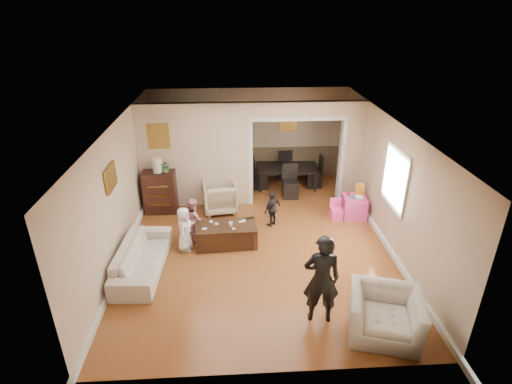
{
  "coord_description": "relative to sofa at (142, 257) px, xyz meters",
  "views": [
    {
      "loc": [
        -0.46,
        -7.47,
        4.7
      ],
      "look_at": [
        0.0,
        0.2,
        1.05
      ],
      "focal_mm": 28.14,
      "sensor_mm": 36.0,
      "label": 1
    }
  ],
  "objects": [
    {
      "name": "child_kneel_a",
      "position": [
        0.75,
        0.67,
        0.2
      ],
      "size": [
        0.36,
        0.51,
        0.97
      ],
      "primitive_type": "imported",
      "rotation": [
        0.0,
        0.0,
        1.46
      ],
      "color": "white",
      "rests_on": "ground"
    },
    {
      "name": "coffee_table",
      "position": [
        1.6,
        0.82,
        -0.05
      ],
      "size": [
        1.3,
        0.71,
        0.47
      ],
      "primitive_type": "cube",
      "rotation": [
        0.0,
        0.0,
        0.07
      ],
      "color": "#3D2013",
      "rests_on": "ground"
    },
    {
      "name": "armchair_back",
      "position": [
        1.43,
        2.37,
        0.08
      ],
      "size": [
        0.89,
        0.91,
        0.74
      ],
      "primitive_type": "imported",
      "rotation": [
        0.0,
        0.0,
        3.28
      ],
      "color": "#C6AC89",
      "rests_on": "ground"
    },
    {
      "name": "armchair_front",
      "position": [
        4.06,
        -1.86,
        0.07
      ],
      "size": [
        1.31,
        1.22,
        0.71
      ],
      "primitive_type": "imported",
      "rotation": [
        0.0,
        0.0,
        -0.28
      ],
      "color": "beige",
      "rests_on": "ground"
    },
    {
      "name": "child_kneel_b",
      "position": [
        0.9,
        1.12,
        0.19
      ],
      "size": [
        0.52,
        0.57,
        0.95
      ],
      "primitive_type": "imported",
      "rotation": [
        0.0,
        0.0,
        1.99
      ],
      "color": "pink",
      "rests_on": "ground"
    },
    {
      "name": "potted_plant",
      "position": [
        0.19,
        2.41,
        0.91
      ],
      "size": [
        0.26,
        0.22,
        0.29
      ],
      "primitive_type": "imported",
      "color": "#36682E",
      "rests_on": "dresser"
    },
    {
      "name": "window_pane",
      "position": [
        4.98,
        0.58,
        1.26
      ],
      "size": [
        0.03,
        0.95,
        1.1
      ],
      "primitive_type": "cube",
      "color": "white",
      "rests_on": "ground"
    },
    {
      "name": "craft_papers",
      "position": [
        1.56,
        0.86,
        0.18
      ],
      "size": [
        0.92,
        0.42,
        0.0
      ],
      "color": "white",
      "rests_on": "coffee_table"
    },
    {
      "name": "dresser",
      "position": [
        -0.01,
        2.41,
        0.24
      ],
      "size": [
        0.77,
        0.43,
        1.05
      ],
      "primitive_type": "cube",
      "color": "#33130F",
      "rests_on": "ground"
    },
    {
      "name": "table_lamp",
      "position": [
        -0.01,
        2.41,
        0.94
      ],
      "size": [
        0.22,
        0.22,
        0.36
      ],
      "primitive_type": "cylinder",
      "color": "beige",
      "rests_on": "dresser"
    },
    {
      "name": "dining_table",
      "position": [
        3.27,
        3.68,
        0.0
      ],
      "size": [
        1.69,
        0.99,
        0.58
      ],
      "primitive_type": "imported",
      "rotation": [
        0.0,
        0.0,
        -0.04
      ],
      "color": "black",
      "rests_on": "ground"
    },
    {
      "name": "framed_art_sofa_wall",
      "position": [
        -0.46,
        0.38,
        1.51
      ],
      "size": [
        0.03,
        0.55,
        0.4
      ],
      "primitive_type": "cube",
      "color": "brown"
    },
    {
      "name": "toy_block",
      "position": [
        4.53,
        2.0,
        0.26
      ],
      "size": [
        0.09,
        0.08,
        0.05
      ],
      "primitive_type": "cube",
      "rotation": [
        0.0,
        0.0,
        0.26
      ],
      "color": "red",
      "rests_on": "play_table"
    },
    {
      "name": "child_toddler",
      "position": [
        2.65,
        1.57,
        0.14
      ],
      "size": [
        0.51,
        0.5,
        0.86
      ],
      "primitive_type": "imported",
      "rotation": [
        0.0,
        0.0,
        -2.38
      ],
      "color": "black",
      "rests_on": "ground"
    },
    {
      "name": "partition_header",
      "position": [
        3.35,
        2.78,
        2.14
      ],
      "size": [
        2.22,
        0.18,
        0.35
      ],
      "primitive_type": "cube",
      "color": "#C7AD92",
      "rests_on": "partition_right"
    },
    {
      "name": "framed_art_partition",
      "position": [
        0.05,
        2.68,
        1.56
      ],
      "size": [
        0.45,
        0.03,
        0.55
      ],
      "primitive_type": "cube",
      "color": "brown",
      "rests_on": "partition_left"
    },
    {
      "name": "coffee_cup",
      "position": [
        1.7,
        0.77,
        0.23
      ],
      "size": [
        0.1,
        0.1,
        0.09
      ],
      "primitive_type": "imported",
      "rotation": [
        0.0,
        0.0,
        0.07
      ],
      "color": "white",
      "rests_on": "coffee_table"
    },
    {
      "name": "floor",
      "position": [
        2.25,
        0.98,
        -0.29
      ],
      "size": [
        7.0,
        7.0,
        0.0
      ],
      "primitive_type": "plane",
      "color": "#9C5228",
      "rests_on": "ground"
    },
    {
      "name": "play_bowl",
      "position": [
        4.7,
        1.76,
        0.26
      ],
      "size": [
        0.25,
        0.25,
        0.06
      ],
      "primitive_type": "imported",
      "rotation": [
        0.0,
        0.0,
        -0.09
      ],
      "color": "silver",
      "rests_on": "play_table"
    },
    {
      "name": "adult_person",
      "position": [
        3.11,
        -1.5,
        0.5
      ],
      "size": [
        0.61,
        0.43,
        1.58
      ],
      "primitive_type": "imported",
      "rotation": [
        0.0,
        0.0,
        3.06
      ],
      "color": "black",
      "rests_on": "ground"
    },
    {
      "name": "cyan_cup",
      "position": [
        4.55,
        1.83,
        0.27
      ],
      "size": [
        0.08,
        0.08,
        0.08
      ],
      "primitive_type": "cylinder",
      "color": "#2AC9D5",
      "rests_on": "play_table"
    },
    {
      "name": "partition_right",
      "position": [
        4.72,
        2.78,
        1.01
      ],
      "size": [
        0.55,
        0.18,
        2.6
      ],
      "primitive_type": "cube",
      "color": "#C7AD92",
      "rests_on": "ground"
    },
    {
      "name": "partition_left",
      "position": [
        0.87,
        2.78,
        1.01
      ],
      "size": [
        2.75,
        0.18,
        2.6
      ],
      "primitive_type": "cube",
      "color": "#C7AD92",
      "rests_on": "ground"
    },
    {
      "name": "framed_art_alcove",
      "position": [
        3.35,
        4.42,
        1.41
      ],
      "size": [
        0.45,
        0.03,
        0.55
      ],
      "primitive_type": "cube",
      "color": "brown"
    },
    {
      "name": "sofa",
      "position": [
        0.0,
        0.0,
        0.0
      ],
      "size": [
        0.88,
        2.02,
        0.58
      ],
      "primitive_type": "imported",
      "rotation": [
        0.0,
        0.0,
        1.52
      ],
      "color": "beige",
      "rests_on": "ground"
    },
    {
      "name": "play_table",
      "position": [
        4.65,
        1.88,
        -0.03
      ],
      "size": [
        0.59,
        0.59,
        0.52
      ],
      "primitive_type": "cube",
      "rotation": [
        0.0,
        0.0,
        -0.09
      ],
      "color": "#DF3A9A",
      "rests_on": "ground"
    },
    {
      "name": "cereal_box",
      "position": [
        4.77,
        1.98,
        0.38
      ],
      "size": [
        0.21,
        0.09,
        0.3
      ],
      "primitive_type": "cube",
      "rotation": [
        0.0,
        0.0,
        -0.09
      ],
      "color": "yellow",
      "rests_on": "play_table"
    }
  ]
}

